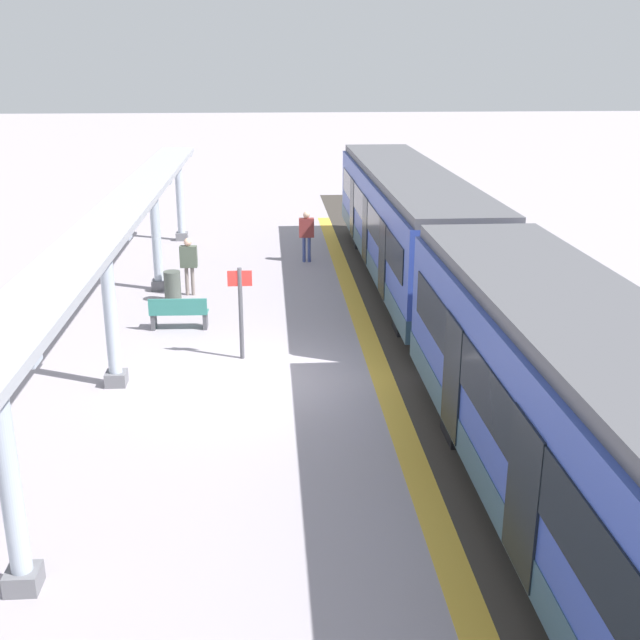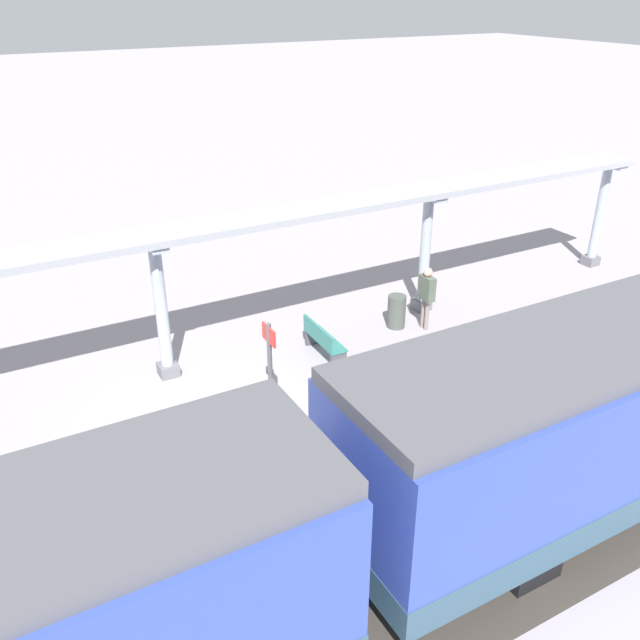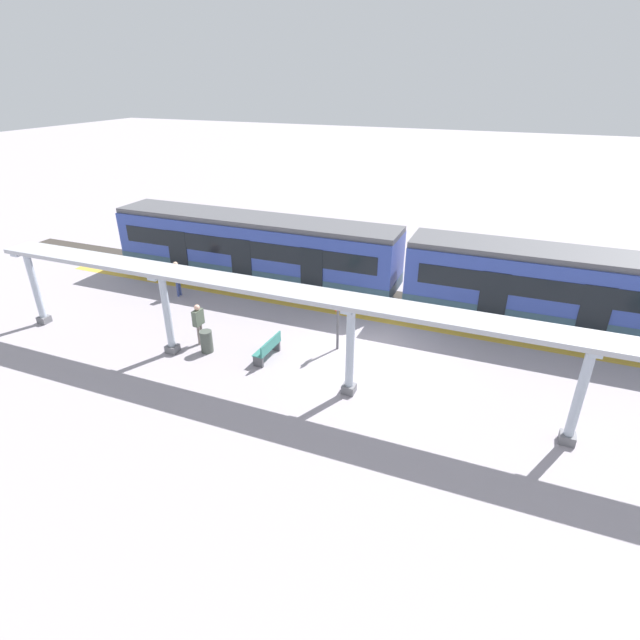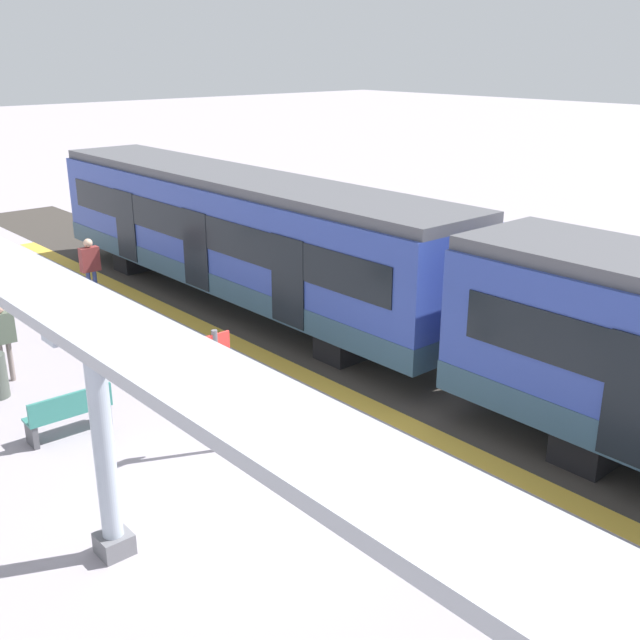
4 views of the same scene
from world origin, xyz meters
name	(u,v)px [view 4 (image 4 of 4)]	position (x,y,z in m)	size (l,w,h in m)	color
ground_plane	(270,476)	(0.00, 0.00, 0.00)	(176.00, 176.00, 0.00)	#9C949C
tactile_edge_strip	(397,419)	(-3.00, 0.00, 0.00)	(0.50, 35.99, 0.01)	gold
trackbed	(460,391)	(-4.85, 0.00, 0.00)	(3.20, 47.99, 0.01)	#38332D
train_near_carriage	(237,236)	(-4.85, -7.61, 1.84)	(2.65, 14.94, 3.48)	#31469F
canopy_pillar_third	(103,443)	(2.80, 0.18, 1.69)	(1.10, 0.44, 3.34)	slate
canopy_beam	(83,314)	(2.80, 0.00, 3.42)	(1.20, 28.70, 0.16)	#A8AAB2
bench_mid_platform	(70,413)	(1.82, -3.41, 0.44)	(1.51, 0.48, 0.86)	#317B70
platform_info_sign	(217,379)	(0.13, -1.22, 1.33)	(0.56, 0.10, 2.20)	#4C4C51
passenger_waiting_near_edge	(90,263)	(-1.85, -10.24, 1.10)	(0.51, 0.24, 1.76)	#3B4984
passenger_by_the_benches	(2,333)	(1.81, -6.49, 1.08)	(0.51, 0.25, 1.73)	gray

